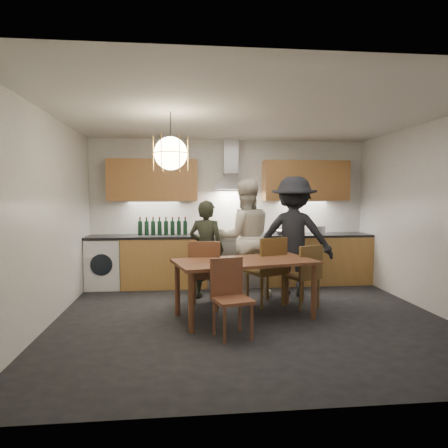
{
  "coord_description": "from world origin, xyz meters",
  "views": [
    {
      "loc": [
        -0.86,
        -5.03,
        1.58
      ],
      "look_at": [
        -0.3,
        0.4,
        1.2
      ],
      "focal_mm": 32.0,
      "sensor_mm": 36.0,
      "label": 1
    }
  ],
  "objects": [
    {
      "name": "ground",
      "position": [
        0.0,
        0.0,
        0.0
      ],
      "size": [
        5.0,
        5.0,
        0.0
      ],
      "primitive_type": "plane",
      "color": "black",
      "rests_on": "ground"
    },
    {
      "name": "room_shell",
      "position": [
        0.0,
        0.0,
        1.71
      ],
      "size": [
        5.02,
        4.52,
        2.61
      ],
      "color": "white",
      "rests_on": "ground"
    },
    {
      "name": "counter_run",
      "position": [
        0.02,
        1.95,
        0.45
      ],
      "size": [
        5.0,
        0.62,
        0.9
      ],
      "color": "tan",
      "rests_on": "ground"
    },
    {
      "name": "range_stove",
      "position": [
        0.0,
        1.94,
        0.44
      ],
      "size": [
        0.9,
        0.6,
        0.92
      ],
      "color": "silver",
      "rests_on": "ground"
    },
    {
      "name": "wall_fixtures",
      "position": [
        0.0,
        2.07,
        1.87
      ],
      "size": [
        4.3,
        0.54,
        1.1
      ],
      "color": "#BE8349",
      "rests_on": "ground"
    },
    {
      "name": "pendant_lamp",
      "position": [
        -1.0,
        -0.1,
        2.1
      ],
      "size": [
        0.43,
        0.43,
        0.7
      ],
      "color": "black",
      "rests_on": "ground"
    },
    {
      "name": "dining_table",
      "position": [
        -0.06,
        0.05,
        0.67
      ],
      "size": [
        1.94,
        1.27,
        0.75
      ],
      "rotation": [
        0.0,
        0.0,
        0.23
      ],
      "color": "brown",
      "rests_on": "ground"
    },
    {
      "name": "chair_back_left",
      "position": [
        -0.56,
        0.45,
        0.55
      ],
      "size": [
        0.5,
        0.5,
        0.97
      ],
      "rotation": [
        0.0,
        0.0,
        2.99
      ],
      "color": "brown",
      "rests_on": "ground"
    },
    {
      "name": "chair_back_mid",
      "position": [
        0.36,
        0.52,
        0.57
      ],
      "size": [
        0.59,
        0.59,
        1.0
      ],
      "rotation": [
        0.0,
        0.0,
        3.56
      ],
      "color": "brown",
      "rests_on": "ground"
    },
    {
      "name": "chair_back_right",
      "position": [
        0.87,
        0.39,
        0.51
      ],
      "size": [
        0.54,
        0.54,
        0.9
      ],
      "rotation": [
        0.0,
        0.0,
        3.56
      ],
      "color": "brown",
      "rests_on": "ground"
    },
    {
      "name": "chair_front",
      "position": [
        -0.34,
        -0.62,
        0.5
      ],
      "size": [
        0.49,
        0.49,
        0.88
      ],
      "rotation": [
        0.0,
        0.0,
        0.28
      ],
      "color": "brown",
      "rests_on": "ground"
    },
    {
      "name": "person_left",
      "position": [
        -0.5,
        1.04,
        0.76
      ],
      "size": [
        0.65,
        0.55,
        1.52
      ],
      "primitive_type": "imported",
      "rotation": [
        0.0,
        0.0,
        2.74
      ],
      "color": "black",
      "rests_on": "ground"
    },
    {
      "name": "person_mid",
      "position": [
        0.11,
        1.16,
        0.92
      ],
      "size": [
        0.94,
        0.76,
        1.85
      ],
      "primitive_type": "imported",
      "rotation": [
        0.0,
        0.0,
        3.21
      ],
      "color": "beige",
      "rests_on": "ground"
    },
    {
      "name": "person_right",
      "position": [
        0.9,
        1.14,
        0.94
      ],
      "size": [
        1.39,
        1.09,
        1.89
      ],
      "primitive_type": "imported",
      "rotation": [
        0.0,
        0.0,
        2.78
      ],
      "color": "black",
      "rests_on": "ground"
    },
    {
      "name": "mixing_bowl",
      "position": [
        0.92,
        1.94,
        0.94
      ],
      "size": [
        0.31,
        0.31,
        0.07
      ],
      "primitive_type": "imported",
      "rotation": [
        0.0,
        0.0,
        -0.04
      ],
      "color": "silver",
      "rests_on": "counter_run"
    },
    {
      "name": "stock_pot",
      "position": [
        1.6,
        1.91,
        0.97
      ],
      "size": [
        0.21,
        0.21,
        0.13
      ],
      "primitive_type": "cylinder",
      "rotation": [
        0.0,
        0.0,
        -0.1
      ],
      "color": "#B4B4B7",
      "rests_on": "counter_run"
    },
    {
      "name": "wine_bottles",
      "position": [
        -1.21,
        2.02,
        1.06
      ],
      "size": [
        0.86,
        0.08,
        0.32
      ],
      "color": "black",
      "rests_on": "counter_run"
    }
  ]
}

